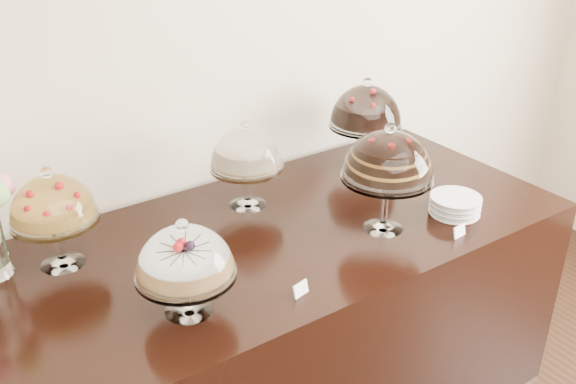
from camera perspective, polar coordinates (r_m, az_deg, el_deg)
wall_back at (r=2.58m, az=-8.99°, el=13.05°), size 5.00×0.04×3.00m
display_counter at (r=2.64m, az=-0.62°, el=-11.87°), size 2.20×1.00×0.90m
cake_stand_sugar_sponge at (r=1.90m, az=-9.17°, el=-5.77°), size 0.30×0.30×0.32m
cake_stand_choco_layer at (r=2.30m, az=8.89°, el=2.94°), size 0.33×0.33×0.42m
cake_stand_cheesecake at (r=2.47m, az=-3.73°, el=3.52°), size 0.29×0.29×0.36m
cake_stand_dark_choco at (r=2.84m, az=6.96°, el=7.28°), size 0.32×0.32×0.40m
cake_stand_fruit_tart at (r=2.21m, az=-20.23°, el=-1.00°), size 0.29×0.29×0.36m
plate_stack at (r=2.56m, az=14.63°, el=-1.15°), size 0.19×0.19×0.07m
price_card_left at (r=2.03m, az=1.14°, el=-8.62°), size 0.06×0.03×0.04m
price_card_right at (r=2.42m, az=14.99°, el=-3.38°), size 0.06×0.02×0.04m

